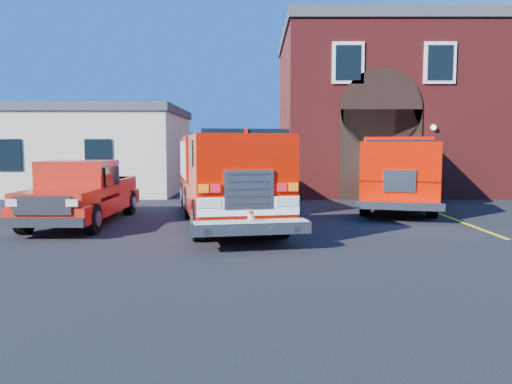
{
  "coord_description": "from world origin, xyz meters",
  "views": [
    {
      "loc": [
        0.01,
        -13.16,
        2.42
      ],
      "look_at": [
        0.0,
        -1.2,
        1.3
      ],
      "focal_mm": 35.0,
      "sensor_mm": 36.0,
      "label": 1
    }
  ],
  "objects_px": {
    "side_building": "(84,149)",
    "pickup_truck": "(82,194)",
    "secondary_truck": "(398,169)",
    "fire_engine": "(225,175)",
    "fire_station": "(423,111)"
  },
  "relations": [
    {
      "from": "pickup_truck",
      "to": "secondary_truck",
      "type": "bearing_deg",
      "value": 21.1
    },
    {
      "from": "fire_engine",
      "to": "fire_station",
      "type": "bearing_deg",
      "value": 48.8
    },
    {
      "from": "fire_engine",
      "to": "pickup_truck",
      "type": "relative_size",
      "value": 1.59
    },
    {
      "from": "fire_station",
      "to": "side_building",
      "type": "distance_m",
      "value": 18.13
    },
    {
      "from": "side_building",
      "to": "fire_engine",
      "type": "height_order",
      "value": "side_building"
    },
    {
      "from": "fire_engine",
      "to": "secondary_truck",
      "type": "relative_size",
      "value": 1.08
    },
    {
      "from": "side_building",
      "to": "fire_engine",
      "type": "bearing_deg",
      "value": -52.42
    },
    {
      "from": "pickup_truck",
      "to": "secondary_truck",
      "type": "distance_m",
      "value": 11.79
    },
    {
      "from": "side_building",
      "to": "pickup_truck",
      "type": "distance_m",
      "value": 11.42
    },
    {
      "from": "side_building",
      "to": "fire_engine",
      "type": "xyz_separation_m",
      "value": [
        8.01,
        -10.41,
        -0.73
      ]
    },
    {
      "from": "fire_station",
      "to": "fire_engine",
      "type": "distance_m",
      "value": 15.4
    },
    {
      "from": "side_building",
      "to": "pickup_truck",
      "type": "bearing_deg",
      "value": -71.48
    },
    {
      "from": "side_building",
      "to": "pickup_truck",
      "type": "relative_size",
      "value": 1.7
    },
    {
      "from": "fire_engine",
      "to": "pickup_truck",
      "type": "distance_m",
      "value": 4.46
    },
    {
      "from": "side_building",
      "to": "pickup_truck",
      "type": "height_order",
      "value": "side_building"
    }
  ]
}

